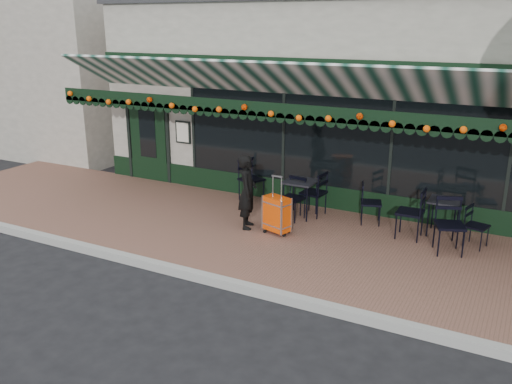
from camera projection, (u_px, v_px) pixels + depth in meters
The scene contains 16 objects.
ground at pixel (234, 287), 8.69m from camera, with size 80.00×80.00×0.00m, color black.
sidewalk at pixel (286, 240), 10.36m from camera, with size 18.00×4.00×0.15m, color brown.
curb at pixel (232, 285), 8.60m from camera, with size 18.00×0.16×0.15m, color #9E9E99.
restaurant_building at pixel (378, 92), 14.63m from camera, with size 12.00×9.60×4.50m.
neighbor_building_left at pixel (42, 69), 20.51m from camera, with size 12.00×8.00×4.80m, color #B2AA9D.
woman at pixel (247, 192), 10.60m from camera, with size 0.54×0.35×1.48m, color black.
suitcase at pixel (277, 214), 10.40m from camera, with size 0.56×0.42×1.15m.
cafe_table_a at pixel (445, 203), 10.26m from camera, with size 0.57×0.57×0.70m.
cafe_table_b at pixel (300, 184), 11.25m from camera, with size 0.63×0.63×0.78m.
chair_a_left at pixel (410, 213), 10.15m from camera, with size 0.49×0.49×0.99m, color black, non-canonical shape.
chair_a_right at pixel (477, 227), 9.77m from camera, with size 0.39×0.39×0.77m, color black, non-canonical shape.
chair_a_front at pixel (450, 226), 9.47m from camera, with size 0.50×0.50×1.00m, color black, non-canonical shape.
chair_b_left at pixel (313, 193), 11.37m from camera, with size 0.48×0.48×0.96m, color black, non-canonical shape.
chair_b_right at pixel (371, 203), 10.91m from camera, with size 0.43×0.43×0.85m, color black, non-canonical shape.
chair_b_front at pixel (292, 199), 11.14m from camera, with size 0.45×0.45×0.89m, color black, non-canonical shape.
chair_solo at pixel (251, 180), 12.32m from camera, with size 0.49×0.49×0.97m, color black, non-canonical shape.
Camera 1 is at (3.95, -6.78, 4.05)m, focal length 38.00 mm.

